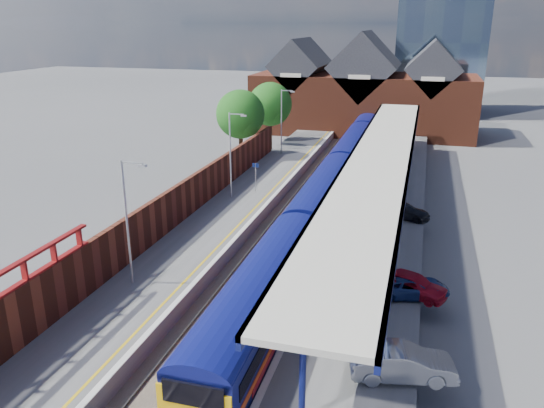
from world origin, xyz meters
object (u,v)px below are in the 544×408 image
at_px(lamp_post_b, 129,215).
at_px(lamp_post_d, 283,118).
at_px(parked_car_silver, 403,363).
at_px(parked_car_dark, 403,211).
at_px(train, 341,169).
at_px(parked_car_blue, 412,287).
at_px(lamp_post_c, 232,150).
at_px(platform_sign, 256,172).
at_px(parked_car_red, 412,284).

relative_size(lamp_post_b, lamp_post_d, 1.00).
xyz_separation_m(parked_car_silver, parked_car_dark, (-0.95, 19.18, -0.12)).
relative_size(lamp_post_b, parked_car_silver, 1.65).
relative_size(train, parked_car_dark, 16.48).
relative_size(parked_car_dark, parked_car_blue, 1.02).
bearing_deg(lamp_post_d, parked_car_blue, -63.17).
bearing_deg(lamp_post_d, parked_car_silver, -68.01).
height_order(lamp_post_c, parked_car_silver, lamp_post_c).
height_order(lamp_post_c, parked_car_blue, lamp_post_c).
relative_size(lamp_post_d, parked_car_dark, 1.75).
height_order(lamp_post_d, parked_car_silver, lamp_post_d).
height_order(lamp_post_c, parked_car_dark, lamp_post_c).
height_order(lamp_post_d, platform_sign, lamp_post_d).
bearing_deg(parked_car_blue, platform_sign, 27.31).
bearing_deg(lamp_post_c, parked_car_dark, -5.41).
height_order(platform_sign, parked_car_red, platform_sign).
distance_m(lamp_post_b, parked_car_blue, 15.47).
relative_size(train, lamp_post_c, 9.42).
xyz_separation_m(lamp_post_d, parked_car_silver, (14.73, -36.48, -3.29)).
xyz_separation_m(lamp_post_d, parked_car_blue, (14.85, -29.35, -3.45)).
xyz_separation_m(lamp_post_c, parked_car_blue, (14.85, -13.35, -3.45)).
xyz_separation_m(platform_sign, parked_car_dark, (12.43, -3.30, -1.11)).
relative_size(parked_car_red, parked_car_silver, 0.89).
xyz_separation_m(train, parked_car_silver, (6.88, -27.74, -0.42)).
distance_m(lamp_post_d, parked_car_dark, 22.39).
xyz_separation_m(parked_car_red, parked_car_silver, (-0.13, -7.27, 0.06)).
xyz_separation_m(parked_car_dark, parked_car_blue, (1.06, -12.05, -0.04)).
distance_m(platform_sign, parked_car_dark, 12.91).
bearing_deg(parked_car_dark, lamp_post_c, 95.60).
distance_m(platform_sign, parked_car_blue, 20.46).
relative_size(lamp_post_c, parked_car_blue, 1.79).
bearing_deg(parked_car_red, parked_car_silver, -159.26).
bearing_deg(parked_car_silver, train, 1.14).
height_order(parked_car_silver, parked_car_blue, parked_car_silver).
bearing_deg(parked_car_silver, platform_sign, 17.96).
distance_m(lamp_post_c, parked_car_blue, 20.26).
bearing_deg(train, parked_car_blue, -71.26).
distance_m(train, parked_car_blue, 21.76).
xyz_separation_m(lamp_post_b, parked_car_blue, (14.85, 2.65, -3.45)).
bearing_deg(lamp_post_c, parked_car_silver, -54.27).
distance_m(lamp_post_b, parked_car_silver, 15.75).
bearing_deg(train, lamp_post_b, -108.67).
distance_m(train, parked_car_silver, 28.58).
bearing_deg(lamp_post_b, parked_car_silver, -16.93).
bearing_deg(lamp_post_d, parked_car_red, -63.03).
bearing_deg(lamp_post_c, train, 42.71).
height_order(parked_car_red, parked_car_blue, parked_car_red).
bearing_deg(parked_car_dark, lamp_post_d, 49.56).
distance_m(train, platform_sign, 8.37).
bearing_deg(platform_sign, parked_car_red, -48.41).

